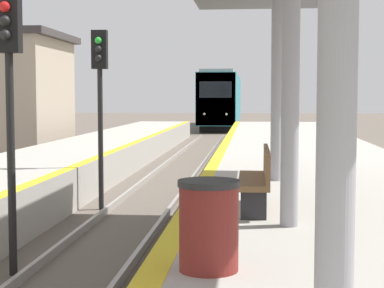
{
  "coord_description": "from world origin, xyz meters",
  "views": [
    {
      "loc": [
        2.58,
        -2.25,
        2.69
      ],
      "look_at": [
        1.11,
        13.53,
        1.51
      ],
      "focal_mm": 60.0,
      "sensor_mm": 36.0,
      "label": 1
    }
  ],
  "objects": [
    {
      "name": "signal_near",
      "position": [
        -0.98,
        6.93,
        2.97
      ],
      "size": [
        0.36,
        0.31,
        4.23
      ],
      "color": "black",
      "rests_on": "ground"
    },
    {
      "name": "signal_mid",
      "position": [
        -0.97,
        12.55,
        2.97
      ],
      "size": [
        0.36,
        0.31,
        4.23
      ],
      "color": "black",
      "rests_on": "ground"
    },
    {
      "name": "trash_bin",
      "position": [
        2.18,
        3.82,
        1.45
      ],
      "size": [
        0.6,
        0.6,
        0.88
      ],
      "color": "maroon",
      "rests_on": "platform_right"
    },
    {
      "name": "bench",
      "position": [
        2.68,
        7.15,
        1.51
      ],
      "size": [
        0.44,
        1.85,
        0.92
      ],
      "color": "brown",
      "rests_on": "platform_right"
    },
    {
      "name": "train",
      "position": [
        0.0,
        53.02,
        2.36
      ],
      "size": [
        2.88,
        19.65,
        4.65
      ],
      "color": "black",
      "rests_on": "ground"
    }
  ]
}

